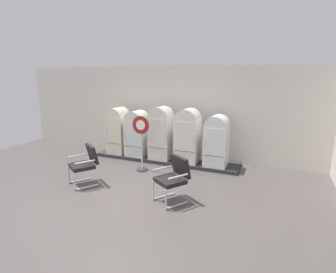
{
  "coord_description": "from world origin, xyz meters",
  "views": [
    {
      "loc": [
        3.19,
        -4.32,
        2.64
      ],
      "look_at": [
        0.2,
        2.75,
        0.86
      ],
      "focal_mm": 28.36,
      "sensor_mm": 36.0,
      "label": 1
    }
  ],
  "objects_px": {
    "refrigerator_0": "(118,129)",
    "refrigerator_4": "(217,139)",
    "refrigerator_2": "(161,131)",
    "refrigerator_1": "(137,132)",
    "armchair_right": "(174,176)",
    "refrigerator_3": "(188,134)",
    "armchair_left": "(85,162)",
    "sign_stand": "(141,143)"
  },
  "relations": [
    {
      "from": "refrigerator_1",
      "to": "armchair_right",
      "type": "height_order",
      "value": "refrigerator_1"
    },
    {
      "from": "refrigerator_2",
      "to": "armchair_right",
      "type": "xyz_separation_m",
      "value": [
        1.34,
        -2.32,
        -0.4
      ]
    },
    {
      "from": "refrigerator_1",
      "to": "refrigerator_3",
      "type": "height_order",
      "value": "refrigerator_3"
    },
    {
      "from": "sign_stand",
      "to": "refrigerator_2",
      "type": "bearing_deg",
      "value": 79.34
    },
    {
      "from": "refrigerator_0",
      "to": "refrigerator_2",
      "type": "relative_size",
      "value": 0.94
    },
    {
      "from": "armchair_right",
      "to": "sign_stand",
      "type": "height_order",
      "value": "sign_stand"
    },
    {
      "from": "refrigerator_1",
      "to": "refrigerator_0",
      "type": "bearing_deg",
      "value": 179.32
    },
    {
      "from": "refrigerator_0",
      "to": "refrigerator_1",
      "type": "distance_m",
      "value": 0.71
    },
    {
      "from": "refrigerator_4",
      "to": "refrigerator_1",
      "type": "bearing_deg",
      "value": -179.89
    },
    {
      "from": "refrigerator_1",
      "to": "armchair_left",
      "type": "relative_size",
      "value": 1.48
    },
    {
      "from": "refrigerator_3",
      "to": "refrigerator_2",
      "type": "bearing_deg",
      "value": -179.81
    },
    {
      "from": "armchair_right",
      "to": "armchair_left",
      "type": "bearing_deg",
      "value": 180.0
    },
    {
      "from": "refrigerator_1",
      "to": "refrigerator_4",
      "type": "distance_m",
      "value": 2.56
    },
    {
      "from": "refrigerator_0",
      "to": "refrigerator_1",
      "type": "height_order",
      "value": "refrigerator_0"
    },
    {
      "from": "refrigerator_2",
      "to": "sign_stand",
      "type": "relative_size",
      "value": 1.03
    },
    {
      "from": "refrigerator_0",
      "to": "refrigerator_3",
      "type": "relative_size",
      "value": 0.95
    },
    {
      "from": "refrigerator_0",
      "to": "refrigerator_3",
      "type": "distance_m",
      "value": 2.42
    },
    {
      "from": "armchair_left",
      "to": "refrigerator_2",
      "type": "bearing_deg",
      "value": 67.12
    },
    {
      "from": "armchair_left",
      "to": "refrigerator_0",
      "type": "bearing_deg",
      "value": 103.85
    },
    {
      "from": "refrigerator_4",
      "to": "armchair_right",
      "type": "relative_size",
      "value": 1.48
    },
    {
      "from": "refrigerator_2",
      "to": "refrigerator_4",
      "type": "bearing_deg",
      "value": 0.77
    },
    {
      "from": "sign_stand",
      "to": "refrigerator_4",
      "type": "bearing_deg",
      "value": 26.95
    },
    {
      "from": "refrigerator_1",
      "to": "armchair_left",
      "type": "xyz_separation_m",
      "value": [
        -0.13,
        -2.34,
        -0.31
      ]
    },
    {
      "from": "refrigerator_3",
      "to": "sign_stand",
      "type": "bearing_deg",
      "value": -137.67
    },
    {
      "from": "refrigerator_0",
      "to": "refrigerator_3",
      "type": "bearing_deg",
      "value": -0.56
    },
    {
      "from": "refrigerator_2",
      "to": "refrigerator_4",
      "type": "relative_size",
      "value": 1.11
    },
    {
      "from": "refrigerator_3",
      "to": "armchair_right",
      "type": "distance_m",
      "value": 2.41
    },
    {
      "from": "refrigerator_4",
      "to": "refrigerator_0",
      "type": "bearing_deg",
      "value": 179.94
    },
    {
      "from": "refrigerator_0",
      "to": "armchair_right",
      "type": "bearing_deg",
      "value": -39.0
    },
    {
      "from": "refrigerator_1",
      "to": "armchair_right",
      "type": "bearing_deg",
      "value": -46.89
    },
    {
      "from": "armchair_left",
      "to": "sign_stand",
      "type": "distance_m",
      "value": 1.62
    },
    {
      "from": "refrigerator_2",
      "to": "refrigerator_4",
      "type": "distance_m",
      "value": 1.72
    },
    {
      "from": "refrigerator_3",
      "to": "sign_stand",
      "type": "xyz_separation_m",
      "value": [
        -1.03,
        -0.94,
        -0.14
      ]
    },
    {
      "from": "refrigerator_4",
      "to": "armchair_left",
      "type": "xyz_separation_m",
      "value": [
        -2.69,
        -2.35,
        -0.31
      ]
    },
    {
      "from": "refrigerator_2",
      "to": "refrigerator_3",
      "type": "bearing_deg",
      "value": 0.19
    },
    {
      "from": "refrigerator_2",
      "to": "refrigerator_0",
      "type": "bearing_deg",
      "value": 179.03
    },
    {
      "from": "refrigerator_3",
      "to": "armchair_right",
      "type": "xyz_separation_m",
      "value": [
        0.49,
        -2.33,
        -0.39
      ]
    },
    {
      "from": "refrigerator_2",
      "to": "sign_stand",
      "type": "height_order",
      "value": "refrigerator_2"
    },
    {
      "from": "refrigerator_2",
      "to": "sign_stand",
      "type": "bearing_deg",
      "value": -100.66
    },
    {
      "from": "refrigerator_0",
      "to": "refrigerator_4",
      "type": "bearing_deg",
      "value": -0.06
    },
    {
      "from": "refrigerator_4",
      "to": "armchair_right",
      "type": "distance_m",
      "value": 2.4
    },
    {
      "from": "refrigerator_1",
      "to": "refrigerator_2",
      "type": "xyz_separation_m",
      "value": [
        0.85,
        -0.02,
        0.09
      ]
    }
  ]
}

